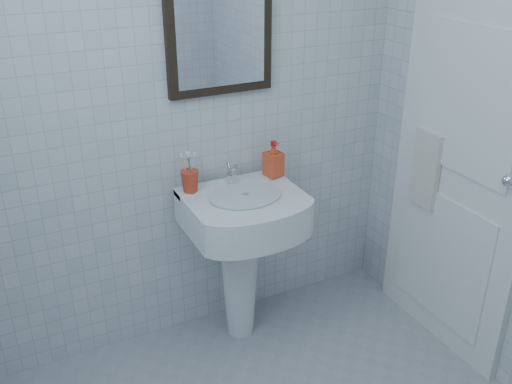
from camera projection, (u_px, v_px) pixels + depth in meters
wall_back at (185, 95)px, 2.56m from camera, size 2.20×0.02×2.50m
washbasin at (241, 241)px, 2.76m from camera, size 0.54×0.39×0.83m
faucet at (232, 175)px, 2.70m from camera, size 0.05×0.10×0.12m
toothbrush_cup at (190, 181)px, 2.62m from camera, size 0.10×0.10×0.10m
soap_dispenser at (273, 159)px, 2.77m from camera, size 0.09×0.10×0.18m
wall_mirror at (220, 24)px, 2.49m from camera, size 0.50×0.04×0.62m
bathroom_door at (462, 155)px, 2.58m from camera, size 0.04×0.80×2.00m
towel_ring at (434, 134)px, 2.69m from camera, size 0.01×0.18×0.18m
hand_towel at (426, 169)px, 2.76m from camera, size 0.03×0.16×0.38m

